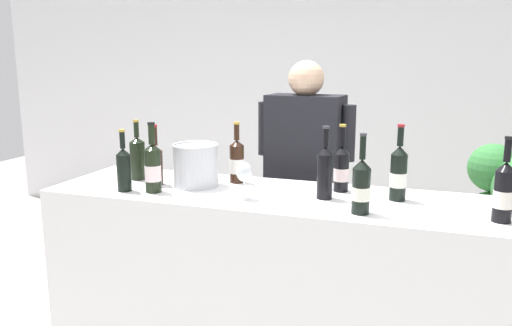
% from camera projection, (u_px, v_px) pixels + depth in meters
% --- Properties ---
extents(wall_back, '(8.00, 0.10, 2.80)m').
position_uv_depth(wall_back, '(357.00, 87.00, 4.86)').
color(wall_back, white).
rests_on(wall_back, ground_plane).
extents(counter, '(2.34, 0.65, 1.01)m').
position_uv_depth(counter, '(277.00, 289.00, 2.63)').
color(counter, white).
rests_on(counter, ground_plane).
extents(wine_bottle_0, '(0.08, 0.08, 0.33)m').
position_uv_depth(wine_bottle_0, '(237.00, 161.00, 2.75)').
color(wine_bottle_0, black).
rests_on(wine_bottle_0, counter).
extents(wine_bottle_1, '(0.07, 0.07, 0.31)m').
position_uv_depth(wine_bottle_1, '(124.00, 168.00, 2.57)').
color(wine_bottle_1, black).
rests_on(wine_bottle_1, counter).
extents(wine_bottle_2, '(0.08, 0.08, 0.35)m').
position_uv_depth(wine_bottle_2, '(325.00, 171.00, 2.43)').
color(wine_bottle_2, black).
rests_on(wine_bottle_2, counter).
extents(wine_bottle_3, '(0.08, 0.08, 0.33)m').
position_uv_depth(wine_bottle_3, '(138.00, 157.00, 2.82)').
color(wine_bottle_3, black).
rests_on(wine_bottle_3, counter).
extents(wine_bottle_4, '(0.08, 0.08, 0.35)m').
position_uv_depth(wine_bottle_4, '(504.00, 192.00, 2.08)').
color(wine_bottle_4, black).
rests_on(wine_bottle_4, counter).
extents(wine_bottle_5, '(0.08, 0.08, 0.36)m').
position_uv_depth(wine_bottle_5, '(398.00, 173.00, 2.40)').
color(wine_bottle_5, black).
rests_on(wine_bottle_5, counter).
extents(wine_bottle_6, '(0.08, 0.08, 0.34)m').
position_uv_depth(wine_bottle_6, '(341.00, 168.00, 2.56)').
color(wine_bottle_6, black).
rests_on(wine_bottle_6, counter).
extents(wine_bottle_7, '(0.08, 0.08, 0.35)m').
position_uv_depth(wine_bottle_7, '(153.00, 168.00, 2.55)').
color(wine_bottle_7, black).
rests_on(wine_bottle_7, counter).
extents(wine_bottle_8, '(0.08, 0.08, 0.35)m').
position_uv_depth(wine_bottle_8, '(361.00, 186.00, 2.19)').
color(wine_bottle_8, black).
rests_on(wine_bottle_8, counter).
extents(wine_bottle_9, '(0.08, 0.08, 0.32)m').
position_uv_depth(wine_bottle_9, '(155.00, 163.00, 2.70)').
color(wine_bottle_9, black).
rests_on(wine_bottle_9, counter).
extents(wine_glass, '(0.08, 0.08, 0.18)m').
position_uv_depth(wine_glass, '(244.00, 173.00, 2.41)').
color(wine_glass, silver).
rests_on(wine_glass, counter).
extents(ice_bucket, '(0.24, 0.24, 0.22)m').
position_uv_depth(ice_bucket, '(196.00, 165.00, 2.67)').
color(ice_bucket, silver).
rests_on(ice_bucket, counter).
extents(person_server, '(0.61, 0.27, 1.65)m').
position_uv_depth(person_server, '(304.00, 199.00, 3.18)').
color(person_server, black).
rests_on(person_server, ground_plane).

